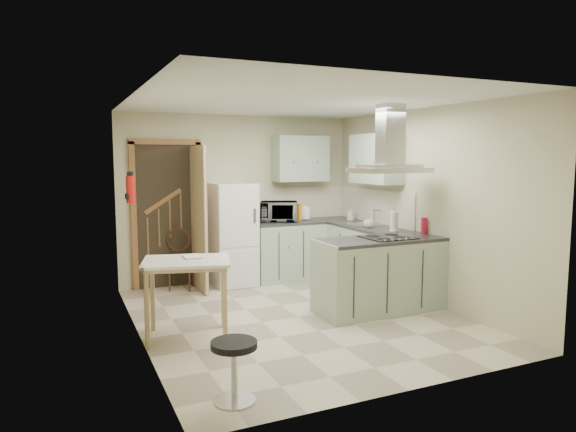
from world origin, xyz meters
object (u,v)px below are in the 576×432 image
drop_leaf_table (187,299)px  bentwood_chair (181,262)px  extractor_hood (389,170)px  microwave (279,211)px  stool (234,371)px  peninsula (380,275)px  fridge (233,234)px

drop_leaf_table → bentwood_chair: 2.03m
extractor_hood → bentwood_chair: size_ratio=1.15×
microwave → stool: bearing=-93.6°
extractor_hood → bentwood_chair: extractor_hood is taller
peninsula → microwave: 2.15m
fridge → bentwood_chair: (-0.76, 0.06, -0.36)m
fridge → peninsula: fridge is taller
fridge → peninsula: bearing=-58.3°
stool → microwave: microwave is taller
stool → fridge: bearing=71.8°
fridge → extractor_hood: (1.32, -1.98, 0.97)m
peninsula → bentwood_chair: (-1.99, 2.04, -0.06)m
fridge → extractor_hood: 2.57m
peninsula → drop_leaf_table: bearing=178.9°
drop_leaf_table → bentwood_chair: (0.38, 1.99, -0.02)m
extractor_hood → drop_leaf_table: 2.79m
microwave → drop_leaf_table: bearing=-109.2°
peninsula → extractor_hood: extractor_hood is taller
extractor_hood → drop_leaf_table: extractor_hood is taller
stool → microwave: (1.89, 3.52, 0.81)m
peninsula → bentwood_chair: size_ratio=1.98×
fridge → stool: size_ratio=3.10×
extractor_hood → stool: (-2.47, -1.51, -1.48)m
peninsula → fridge: bearing=121.7°
peninsula → extractor_hood: (0.10, 0.00, 1.27)m
extractor_hood → microwave: size_ratio=1.65×
extractor_hood → microwave: 2.20m
fridge → bentwood_chair: 0.85m
extractor_hood → bentwood_chair: bearing=135.7°
peninsula → drop_leaf_table: 2.37m
fridge → extractor_hood: size_ratio=1.67×
peninsula → drop_leaf_table: (-2.37, 0.05, -0.04)m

